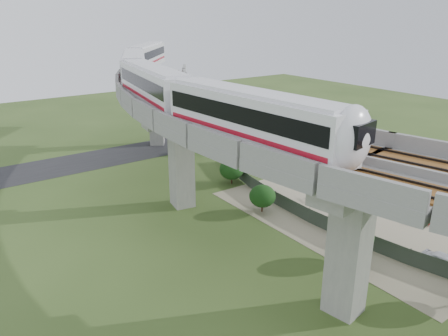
# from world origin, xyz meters

# --- Properties ---
(ground) EXTENTS (160.00, 160.00, 0.00)m
(ground) POSITION_xyz_m (0.00, 0.00, 0.00)
(ground) COLOR #344B1E
(ground) RESTS_ON ground
(dirt_lot) EXTENTS (18.00, 26.00, 0.04)m
(dirt_lot) POSITION_xyz_m (14.00, -2.00, 0.02)
(dirt_lot) COLOR gray
(dirt_lot) RESTS_ON ground
(asphalt_road) EXTENTS (60.00, 8.00, 0.03)m
(asphalt_road) POSITION_xyz_m (0.00, 30.00, 0.01)
(asphalt_road) COLOR #232326
(asphalt_road) RESTS_ON ground
(viaduct) EXTENTS (19.58, 73.98, 11.40)m
(viaduct) POSITION_xyz_m (3.84, 0.00, 9.05)
(viaduct) COLOR #99968E
(viaduct) RESTS_ON ground
(metro_train) EXTENTS (21.60, 58.58, 3.64)m
(metro_train) POSITION_xyz_m (2.96, 17.45, 12.31)
(metro_train) COLOR silver
(metro_train) RESTS_ON ground
(fence) EXTENTS (3.87, 38.73, 1.50)m
(fence) POSITION_xyz_m (9.75, 0.00, 0.75)
(fence) COLOR #2D382D
(fence) RESTS_ON ground
(tree_0) EXTENTS (2.03, 2.03, 2.63)m
(tree_0) POSITION_xyz_m (12.11, 23.90, 1.76)
(tree_0) COLOR #382314
(tree_0) RESTS_ON ground
(tree_1) EXTENTS (2.81, 2.81, 2.94)m
(tree_1) POSITION_xyz_m (8.56, 12.27, 1.75)
(tree_1) COLOR #382314
(tree_1) RESTS_ON ground
(tree_2) EXTENTS (2.60, 2.60, 2.82)m
(tree_2) POSITION_xyz_m (6.42, 4.33, 1.71)
(tree_2) COLOR #382314
(tree_2) RESTS_ON ground
(tree_3) EXTENTS (2.62, 2.62, 3.32)m
(tree_3) POSITION_xyz_m (6.62, -6.87, 2.21)
(tree_3) COLOR #382314
(tree_3) RESTS_ON ground
(car_white) EXTENTS (1.77, 3.97, 1.33)m
(car_white) POSITION_xyz_m (10.97, -12.00, 0.70)
(car_white) COLOR white
(car_white) RESTS_ON dirt_lot
(car_red) EXTENTS (3.93, 2.57, 1.22)m
(car_red) POSITION_xyz_m (18.39, -6.06, 0.65)
(car_red) COLOR #A00E17
(car_red) RESTS_ON dirt_lot
(car_dark) EXTENTS (4.35, 2.67, 1.18)m
(car_dark) POSITION_xyz_m (15.61, 2.37, 0.63)
(car_dark) COLOR black
(car_dark) RESTS_ON dirt_lot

